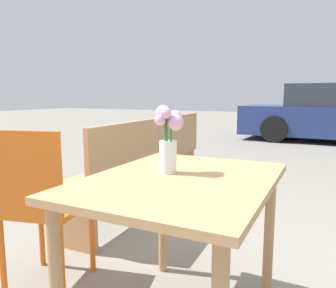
# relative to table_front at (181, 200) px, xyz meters

# --- Properties ---
(table_front) EXTENTS (0.74, 0.98, 0.71)m
(table_front) POSITION_rel_table_front_xyz_m (0.00, 0.00, 0.00)
(table_front) COLOR tan
(table_front) RESTS_ON ground_plane
(flower_vase) EXTENTS (0.14, 0.13, 0.30)m
(flower_vase) POSITION_rel_table_front_xyz_m (-0.08, 0.05, 0.25)
(flower_vase) COLOR silver
(flower_vase) RESTS_ON table_front
(cafe_chair) EXTENTS (0.49, 0.49, 0.89)m
(cafe_chair) POSITION_rel_table_front_xyz_m (-0.78, -0.07, -0.09)
(cafe_chair) COLOR orange
(cafe_chair) RESTS_ON ground_plane
(bench_near) EXTENTS (0.44, 2.00, 0.85)m
(bench_near) POSITION_rel_table_front_xyz_m (-0.93, 1.33, -0.13)
(bench_near) COLOR tan
(bench_near) RESTS_ON ground_plane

